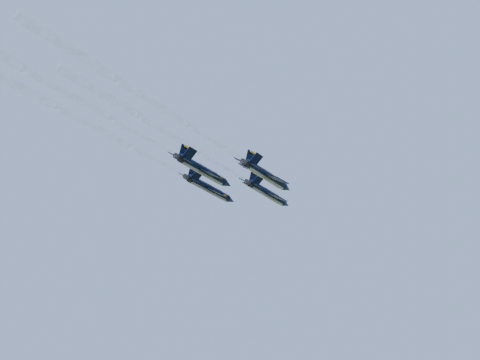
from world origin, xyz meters
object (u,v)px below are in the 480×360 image
at_px(jet_lead, 268,194).
at_px(jet_right, 267,176).
at_px(jet_left, 210,189).
at_px(jet_slot, 204,171).

distance_m(jet_lead, jet_right, 14.35).
relative_size(jet_left, jet_right, 1.00).
bearing_deg(jet_left, jet_right, 0.09).
bearing_deg(jet_left, jet_slot, -52.72).
xyz_separation_m(jet_right, jet_slot, (-10.89, -8.12, 0.00)).
height_order(jet_lead, jet_right, same).
relative_size(jet_lead, jet_left, 1.00).
bearing_deg(jet_lead, jet_slot, -89.30).
bearing_deg(jet_right, jet_lead, 125.63).
bearing_deg(jet_right, jet_slot, -126.51).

